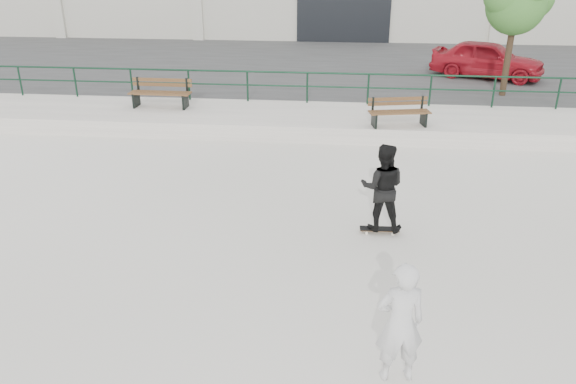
# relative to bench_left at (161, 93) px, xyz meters

# --- Properties ---
(ground) EXTENTS (120.00, 120.00, 0.00)m
(ground) POSITION_rel_bench_left_xyz_m (5.66, -9.79, -0.95)
(ground) COLOR #B4B2A5
(ground) RESTS_ON ground
(ledge) EXTENTS (30.00, 3.00, 0.50)m
(ledge) POSITION_rel_bench_left_xyz_m (5.66, -0.29, -0.70)
(ledge) COLOR silver
(ledge) RESTS_ON ground
(parking_strip) EXTENTS (60.00, 14.00, 0.50)m
(parking_strip) POSITION_rel_bench_left_xyz_m (5.66, 8.21, -0.70)
(parking_strip) COLOR #393939
(parking_strip) RESTS_ON ground
(railing) EXTENTS (28.00, 0.06, 1.03)m
(railing) POSITION_rel_bench_left_xyz_m (5.66, 1.01, 0.29)
(railing) COLOR #123321
(railing) RESTS_ON ledge
(bench_left) EXTENTS (1.98, 0.62, 0.91)m
(bench_left) POSITION_rel_bench_left_xyz_m (0.00, 0.00, 0.00)
(bench_left) COLOR #56301D
(bench_left) RESTS_ON ledge
(bench_right) EXTENTS (1.83, 0.86, 0.81)m
(bench_right) POSITION_rel_bench_left_xyz_m (7.49, -1.33, -0.05)
(bench_right) COLOR #56301D
(bench_right) RESTS_ON ledge
(red_car) EXTENTS (4.60, 3.21, 1.45)m
(red_car) POSITION_rel_bench_left_xyz_m (11.43, 5.62, 0.28)
(red_car) COLOR #AB1521
(red_car) RESTS_ON parking_strip
(skateboard) EXTENTS (0.79, 0.24, 0.09)m
(skateboard) POSITION_rel_bench_left_xyz_m (6.71, -7.17, -0.88)
(skateboard) COLOR black
(skateboard) RESTS_ON ground
(standing_skater) EXTENTS (0.92, 0.74, 1.78)m
(standing_skater) POSITION_rel_bench_left_xyz_m (6.71, -7.17, 0.04)
(standing_skater) COLOR black
(standing_skater) RESTS_ON skateboard
(seated_skater) EXTENTS (0.71, 0.54, 1.75)m
(seated_skater) POSITION_rel_bench_left_xyz_m (6.73, -11.33, -0.07)
(seated_skater) COLOR silver
(seated_skater) RESTS_ON ground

